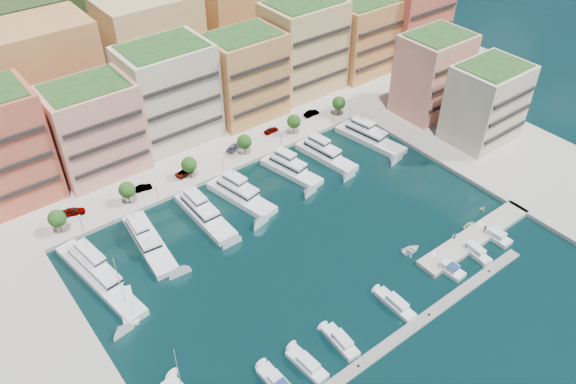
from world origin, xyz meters
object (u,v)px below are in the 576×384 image
yacht_0 (97,275)px  cruiser_7 (448,268)px  cruiser_8 (473,251)px  person_0 (455,236)px  yacht_2 (203,213)px  cruiser_9 (495,236)px  yacht_3 (239,194)px  cruiser_3 (341,342)px  tree_4 (294,121)px  tree_2 (189,164)px  tree_5 (339,103)px  yacht_5 (324,154)px  tree_3 (244,142)px  tender_1 (455,235)px  cruiser_5 (396,304)px  car_5 (312,113)px  tree_0 (57,219)px  car_3 (234,147)px  car_1 (143,188)px  car_2 (185,172)px  lamppost_2 (223,160)px  yacht_4 (290,169)px  car_0 (73,211)px  sailboat_2 (128,307)px  lamppost_1 (156,188)px  yacht_1 (148,240)px  cruiser_2 (307,365)px  lamppost_4 (333,114)px  person_1 (485,229)px  yacht_6 (368,137)px  tender_2 (469,226)px  lamppost_3 (281,136)px  lamppost_0 (80,220)px  car_4 (271,130)px  tender_3 (482,208)px  tender_0 (411,250)px

yacht_0 → cruiser_7: (56.88, -41.10, -0.64)m
cruiser_8 → person_0: (-0.78, 4.59, 1.31)m
yacht_2 → cruiser_9: yacht_2 is taller
yacht_3 → cruiser_3: bearing=-100.8°
tree_4 → person_0: size_ratio=3.29×
tree_2 → tree_5: 48.00m
tree_2 → yacht_5: 34.52m
tree_3 → tender_1: (19.09, -52.50, -4.34)m
cruiser_5 → car_5: 69.65m
tree_0 → cruiser_8: 88.05m
yacht_2 → car_3: 25.75m
tree_2 → car_5: (41.72, 4.27, -2.98)m
car_1 → car_5: size_ratio=0.89×
cruiser_9 → car_2: 73.11m
lamppost_2 → yacht_4: 16.62m
lamppost_2 → yacht_4: size_ratio=0.24×
tree_5 → car_0: (-75.63, 3.89, -2.90)m
cruiser_7 → sailboat_2: bearing=151.0°
cruiser_5 → lamppost_1: bearing=110.4°
cruiser_7 → car_5: 64.35m
yacht_2 → cruiser_3: bearing=-88.1°
yacht_1 → cruiser_8: bearing=-39.9°
yacht_1 → cruiser_2: bearing=-80.1°
yacht_2 → car_2: 15.81m
tree_0 → tree_2: size_ratio=1.00×
lamppost_4 → person_1: size_ratio=2.55×
yacht_6 → cruiser_3: bearing=-138.2°
yacht_3 → tender_2: (34.40, -39.45, -0.83)m
yacht_3 → sailboat_2: sailboat_2 is taller
lamppost_4 → person_1: (-3.77, -53.68, -2.00)m
yacht_0 → tender_1: size_ratio=17.94×
tender_1 → car_1: (-46.48, 54.83, 1.27)m
cruiser_7 → lamppost_3: bearing=89.9°
tree_3 → sailboat_2: 53.27m
person_1 → lamppost_2: bearing=-100.0°
tree_2 → car_1: tree_2 is taller
lamppost_0 → car_4: size_ratio=1.01×
car_2 → car_3: size_ratio=0.97×
cruiser_9 → tender_3: 9.36m
tree_0 → cruiser_3: (28.87, -58.09, -4.20)m
cruiser_5 → car_5: bearing=63.6°
yacht_0 → tender_3: size_ratio=17.06×
yacht_5 → car_0: yacht_5 is taller
tree_4 → person_0: tree_4 is taller
tree_3 → car_4: tree_3 is taller
tree_0 → car_0: tree_0 is taller
yacht_2 → yacht_6: size_ratio=0.95×
tender_0 → car_0: car_0 is taller
tree_4 → yacht_2: bearing=-159.7°
tree_3 → cruiser_5: (-5.27, -58.10, -4.20)m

